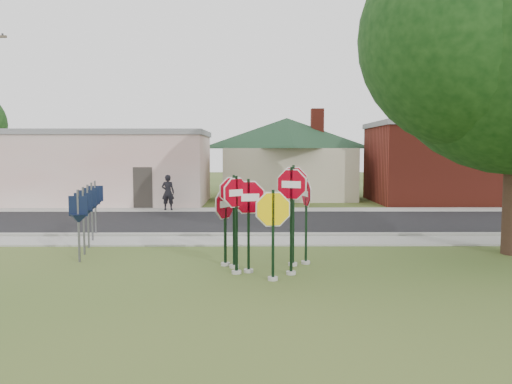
{
  "coord_description": "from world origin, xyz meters",
  "views": [
    {
      "loc": [
        -0.22,
        -11.04,
        3.06
      ],
      "look_at": [
        -0.14,
        2.0,
        1.97
      ],
      "focal_mm": 35.0,
      "sensor_mm": 36.0,
      "label": 1
    }
  ],
  "objects_px": {
    "stop_sign_yellow": "(273,223)",
    "pedestrian": "(168,192)",
    "stop_sign_center": "(248,212)",
    "stop_sign_left": "(236,211)"
  },
  "relations": [
    {
      "from": "stop_sign_left",
      "to": "pedestrian",
      "type": "xyz_separation_m",
      "value": [
        -3.89,
        12.89,
        -0.61
      ]
    },
    {
      "from": "stop_sign_center",
      "to": "pedestrian",
      "type": "distance_m",
      "value": 13.43
    },
    {
      "from": "stop_sign_center",
      "to": "stop_sign_left",
      "type": "xyz_separation_m",
      "value": [
        -0.3,
        -0.14,
        0.03
      ]
    },
    {
      "from": "stop_sign_center",
      "to": "stop_sign_left",
      "type": "distance_m",
      "value": 0.33
    },
    {
      "from": "stop_sign_center",
      "to": "pedestrian",
      "type": "relative_size",
      "value": 1.38
    },
    {
      "from": "stop_sign_yellow",
      "to": "pedestrian",
      "type": "bearing_deg",
      "value": 109.45
    },
    {
      "from": "stop_sign_center",
      "to": "stop_sign_yellow",
      "type": "relative_size",
      "value": 1.09
    },
    {
      "from": "stop_sign_yellow",
      "to": "pedestrian",
      "type": "xyz_separation_m",
      "value": [
        -4.77,
        13.52,
        -0.41
      ]
    },
    {
      "from": "stop_sign_left",
      "to": "pedestrian",
      "type": "height_order",
      "value": "stop_sign_left"
    },
    {
      "from": "stop_sign_center",
      "to": "stop_sign_yellow",
      "type": "distance_m",
      "value": 0.98
    }
  ]
}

